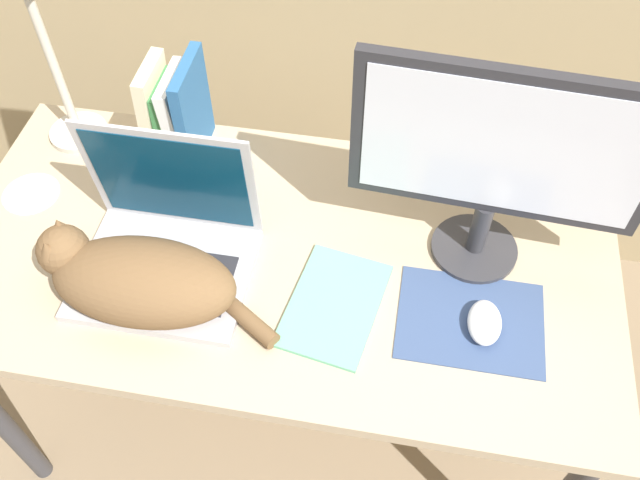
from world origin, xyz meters
The scene contains 10 objects.
desk centered at (0.00, 0.34, 0.64)m, with size 1.33×0.68×0.72m.
laptop centered at (-0.21, 0.28, 0.77)m, with size 0.33×0.27×0.28m.
cat centered at (-0.23, 0.18, 0.79)m, with size 0.46×0.19×0.15m.
external_monitor centered at (0.38, 0.41, 0.97)m, with size 0.52×0.17×0.44m.
mousepad centered at (0.38, 0.24, 0.72)m, with size 0.27×0.20×0.00m.
computer_mouse centered at (0.40, 0.23, 0.74)m, with size 0.06×0.10×0.03m.
book_row centered at (-0.28, 0.59, 0.83)m, with size 0.12×0.16×0.23m.
desk_lamp centered at (-0.49, 0.56, 1.07)m, with size 0.17×0.17×0.52m.
notepad centered at (0.13, 0.23, 0.72)m, with size 0.20×0.26×0.01m.
cd_disc centered at (-0.56, 0.40, 0.72)m, with size 0.12×0.12×0.00m.
Camera 1 is at (0.22, -0.45, 1.79)m, focal length 38.00 mm.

